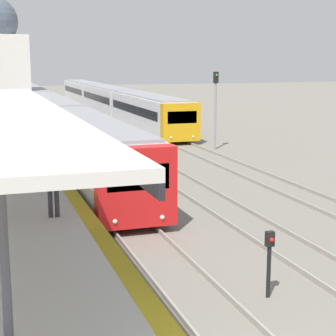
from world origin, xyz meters
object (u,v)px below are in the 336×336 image
train_far (108,99)px  signal_post_near (269,256)px  train_near (40,108)px  person_on_platform (53,185)px  signal_mast_far (216,101)px

train_far → signal_post_near: 46.30m
train_near → signal_post_near: bearing=-87.4°
person_on_platform → signal_mast_far: (12.08, 15.92, 1.17)m
signal_post_near → signal_mast_far: 22.75m
train_near → signal_post_near: size_ratio=37.33×
train_near → signal_mast_far: signal_mast_far is taller
person_on_platform → train_near: 31.04m
person_on_platform → signal_post_near: bearing=-50.9°
train_near → train_far: bearing=50.4°
train_near → signal_mast_far: size_ratio=12.58×
signal_post_near → person_on_platform: bearing=129.1°
train_far → signal_post_near: size_ratio=27.24×
train_near → person_on_platform: bearing=-95.0°
train_far → signal_mast_far: size_ratio=9.18×
train_near → train_far: train_near is taller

